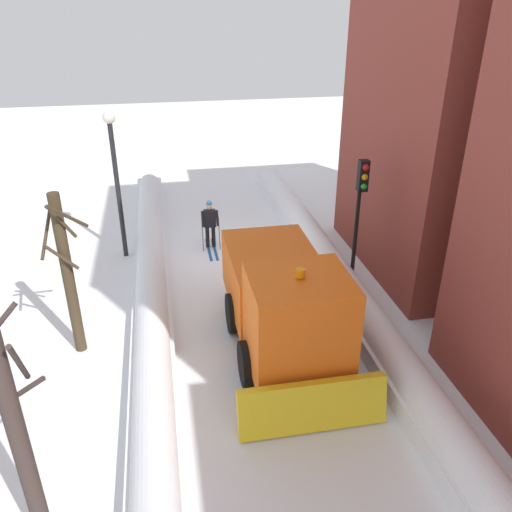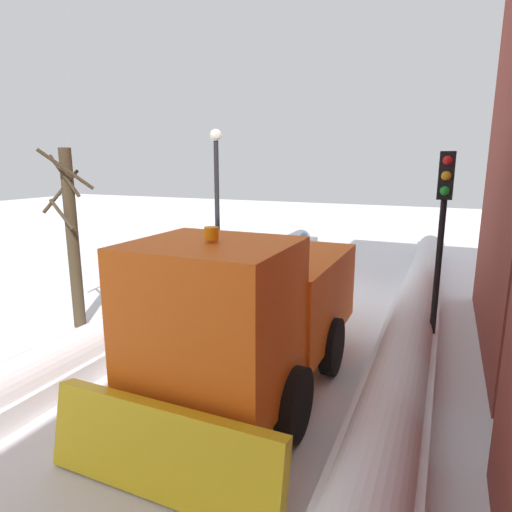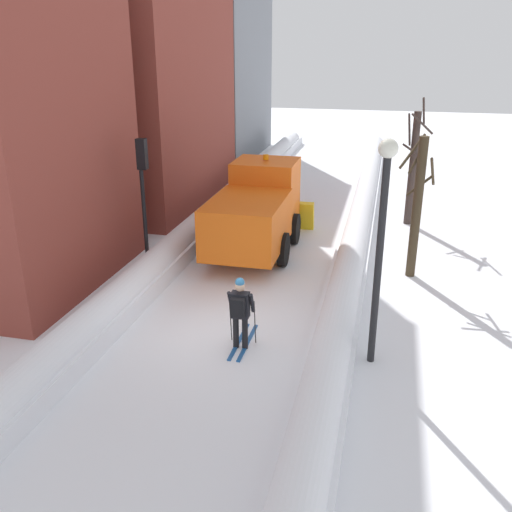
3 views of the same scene
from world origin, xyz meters
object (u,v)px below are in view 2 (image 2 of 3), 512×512
(plow_truck, at_px, (253,310))
(street_lamp, at_px, (217,186))
(bare_tree_near, at_px, (72,236))
(skier, at_px, (304,257))
(traffic_light_pole, at_px, (443,217))

(plow_truck, distance_m, street_lamp, 7.83)
(street_lamp, relative_size, bare_tree_near, 1.17)
(street_lamp, height_order, bare_tree_near, street_lamp)
(skier, height_order, traffic_light_pole, traffic_light_pole)
(street_lamp, distance_m, bare_tree_near, 5.55)
(plow_truck, relative_size, bare_tree_near, 1.39)
(skier, bearing_deg, bare_tree_near, 54.00)
(traffic_light_pole, distance_m, bare_tree_near, 8.21)
(traffic_light_pole, bearing_deg, street_lamp, -28.09)
(plow_truck, relative_size, skier, 3.31)
(skier, bearing_deg, plow_truck, 99.98)
(plow_truck, distance_m, traffic_light_pole, 4.15)
(traffic_light_pole, bearing_deg, bare_tree_near, 11.35)
(plow_truck, bearing_deg, bare_tree_near, -11.07)
(skier, height_order, street_lamp, street_lamp)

